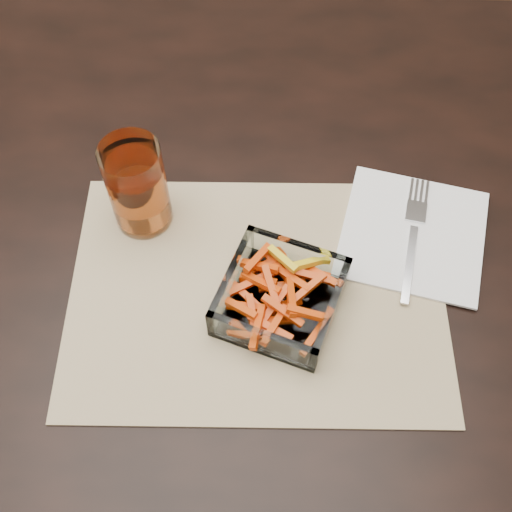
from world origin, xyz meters
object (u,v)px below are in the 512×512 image
at_px(glass_bowl, 280,299).
at_px(tumbler, 138,188).
at_px(fork, 413,234).
at_px(dining_table, 147,250).

distance_m(glass_bowl, tumbler, 0.22).
xyz_separation_m(glass_bowl, fork, (0.17, 0.11, -0.02)).
height_order(glass_bowl, tumbler, tumbler).
xyz_separation_m(dining_table, tumbler, (0.01, -0.00, 0.15)).
bearing_deg(dining_table, glass_bowl, -34.82).
bearing_deg(fork, tumbler, -171.78).
relative_size(dining_table, glass_bowl, 9.68).
bearing_deg(fork, dining_table, -172.36).
height_order(dining_table, tumbler, tumbler).
xyz_separation_m(tumbler, fork, (0.34, -0.02, -0.05)).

